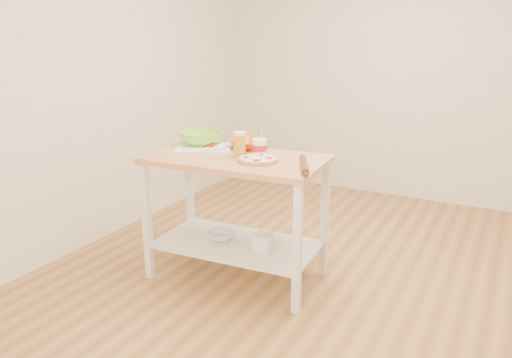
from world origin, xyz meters
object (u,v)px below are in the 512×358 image
at_px(pizza, 258,159).
at_px(orange_bowl, 249,144).
at_px(yogurt_tub, 260,148).
at_px(beer_pint, 240,144).
at_px(cutting_board, 204,147).
at_px(shelf_glass_bowl, 221,236).
at_px(shelf_bin, 263,242).
at_px(rolling_pin, 304,165).
at_px(green_bowl, 202,138).
at_px(knife, 207,143).
at_px(spatula, 214,150).
at_px(prep_island, 236,191).

xyz_separation_m(pizza, orange_bowl, (-0.24, 0.31, 0.02)).
height_order(orange_bowl, yogurt_tub, yogurt_tub).
bearing_deg(beer_pint, cutting_board, 165.53).
bearing_deg(shelf_glass_bowl, shelf_bin, -2.69).
bearing_deg(cutting_board, rolling_pin, -37.13).
relative_size(orange_bowl, shelf_glass_bowl, 1.40).
xyz_separation_m(cutting_board, beer_pint, (0.36, -0.09, 0.08)).
bearing_deg(green_bowl, pizza, -21.52).
bearing_deg(knife, pizza, -53.39).
distance_m(spatula, yogurt_tub, 0.35).
xyz_separation_m(green_bowl, rolling_pin, (0.94, -0.25, -0.03)).
xyz_separation_m(green_bowl, shelf_bin, (0.64, -0.21, -0.63)).
bearing_deg(prep_island, rolling_pin, -5.92).
bearing_deg(yogurt_tub, beer_pint, -146.42).
bearing_deg(knife, rolling_pin, -45.56).
height_order(spatula, beer_pint, beer_pint).
xyz_separation_m(knife, orange_bowl, (0.34, 0.05, 0.02)).
xyz_separation_m(prep_island, pizza, (0.20, -0.05, 0.27)).
height_order(spatula, green_bowl, green_bowl).
distance_m(cutting_board, knife, 0.12).
bearing_deg(pizza, shelf_glass_bowl, 172.69).
relative_size(rolling_pin, shelf_glass_bowl, 1.87).
xyz_separation_m(cutting_board, yogurt_tub, (0.47, -0.02, 0.05)).
bearing_deg(prep_island, spatula, 166.71).
xyz_separation_m(orange_bowl, shelf_bin, (0.27, -0.29, -0.61)).
height_order(green_bowl, beer_pint, beer_pint).
height_order(orange_bowl, shelf_glass_bowl, orange_bowl).
relative_size(pizza, spatula, 1.86).
xyz_separation_m(spatula, beer_pint, (0.23, -0.03, 0.07)).
bearing_deg(shelf_glass_bowl, knife, 138.69).
bearing_deg(shelf_bin, rolling_pin, -6.38).
relative_size(prep_island, knife, 5.22).
bearing_deg(prep_island, orange_bowl, 99.37).
distance_m(knife, shelf_glass_bowl, 0.71).
xyz_separation_m(beer_pint, rolling_pin, (0.50, -0.07, -0.07)).
bearing_deg(rolling_pin, spatula, 172.00).
bearing_deg(rolling_pin, green_bowl, 165.21).
distance_m(pizza, shelf_bin, 0.60).
bearing_deg(beer_pint, prep_island, -148.25).
xyz_separation_m(spatula, knife, (-0.18, 0.17, 0.00)).
relative_size(green_bowl, shelf_bin, 2.78).
distance_m(cutting_board, rolling_pin, 0.88).
distance_m(beer_pint, shelf_glass_bowl, 0.71).
bearing_deg(spatula, shelf_glass_bowl, -52.96).
xyz_separation_m(spatula, shelf_glass_bowl, (0.07, -0.05, -0.63)).
bearing_deg(green_bowl, cutting_board, -48.72).
height_order(spatula, shelf_bin, spatula).
height_order(yogurt_tub, shelf_glass_bowl, yogurt_tub).
bearing_deg(prep_island, cutting_board, 162.12).
distance_m(orange_bowl, green_bowl, 0.37).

